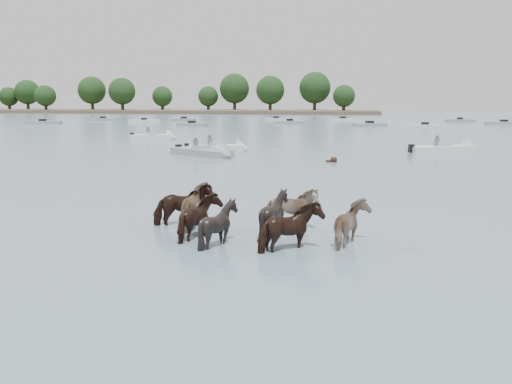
# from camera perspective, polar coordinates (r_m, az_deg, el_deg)

# --- Properties ---
(ground) EXTENTS (400.00, 400.00, 0.00)m
(ground) POSITION_cam_1_polar(r_m,az_deg,el_deg) (15.73, -2.90, -4.38)
(ground) COLOR slate
(ground) RESTS_ON ground
(shoreline) EXTENTS (160.00, 30.00, 1.00)m
(shoreline) POSITION_cam_1_polar(r_m,az_deg,el_deg) (180.54, -13.56, 8.36)
(shoreline) COLOR #4C4233
(shoreline) RESTS_ON ground
(pony_herd) EXTENTS (6.95, 4.07, 1.56)m
(pony_herd) POSITION_cam_1_polar(r_m,az_deg,el_deg) (15.36, -0.99, -2.80)
(pony_herd) COLOR black
(pony_herd) RESTS_ON ground
(swimming_pony) EXTENTS (0.72, 0.44, 0.44)m
(swimming_pony) POSITION_cam_1_polar(r_m,az_deg,el_deg) (34.25, 8.18, 3.35)
(swimming_pony) COLOR black
(swimming_pony) RESTS_ON ground
(motorboat_a) EXTENTS (4.97, 2.93, 1.92)m
(motorboat_a) POSITION_cam_1_polar(r_m,az_deg,el_deg) (41.08, -3.38, 4.65)
(motorboat_a) COLOR silver
(motorboat_a) RESTS_ON ground
(motorboat_b) EXTENTS (5.55, 4.39, 1.92)m
(motorboat_b) POSITION_cam_1_polar(r_m,az_deg,el_deg) (37.54, -5.08, 4.15)
(motorboat_b) COLOR gray
(motorboat_b) RESTS_ON ground
(motorboat_c) EXTENTS (5.76, 3.79, 1.92)m
(motorboat_c) POSITION_cam_1_polar(r_m,az_deg,el_deg) (43.18, 20.04, 4.32)
(motorboat_c) COLOR silver
(motorboat_c) RESTS_ON ground
(motorboat_f) EXTENTS (4.79, 2.12, 1.92)m
(motorboat_f) POSITION_cam_1_polar(r_m,az_deg,el_deg) (54.85, -10.27, 5.77)
(motorboat_f) COLOR silver
(motorboat_f) RESTS_ON ground
(distant_flotilla) EXTENTS (102.17, 28.87, 0.93)m
(distant_flotilla) POSITION_cam_1_polar(r_m,az_deg,el_deg) (90.15, 8.32, 7.31)
(distant_flotilla) COLOR gray
(distant_flotilla) RESTS_ON ground
(treeline) EXTENTS (145.94, 20.24, 12.59)m
(treeline) POSITION_cam_1_polar(r_m,az_deg,el_deg) (180.87, -13.78, 10.38)
(treeline) COLOR #382619
(treeline) RESTS_ON ground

